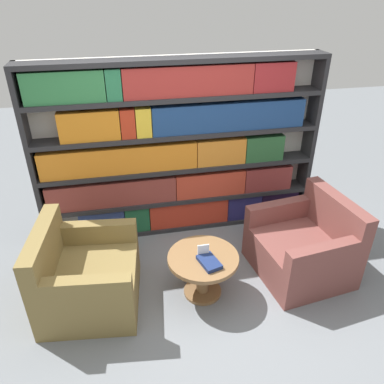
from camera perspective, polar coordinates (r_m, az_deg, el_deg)
name	(u,v)px	position (r m, az deg, el deg)	size (l,w,h in m)	color
ground_plane	(206,303)	(3.73, 2.14, -16.53)	(14.00, 14.00, 0.00)	slate
bookshelf	(178,152)	(4.26, -2.14, 6.18)	(3.19, 0.30, 2.02)	silver
armchair_left	(86,278)	(3.69, -15.89, -12.47)	(0.96, 1.01, 0.83)	olive
armchair_right	(304,248)	(4.06, 16.66, -8.14)	(0.97, 1.01, 0.83)	brown
coffee_table	(203,267)	(3.61, 1.72, -11.35)	(0.67, 0.67, 0.45)	brown
table_sign	(204,252)	(3.50, 1.77, -9.08)	(0.11, 0.06, 0.13)	black
stray_book	(209,262)	(3.44, 2.64, -10.62)	(0.21, 0.27, 0.04)	navy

